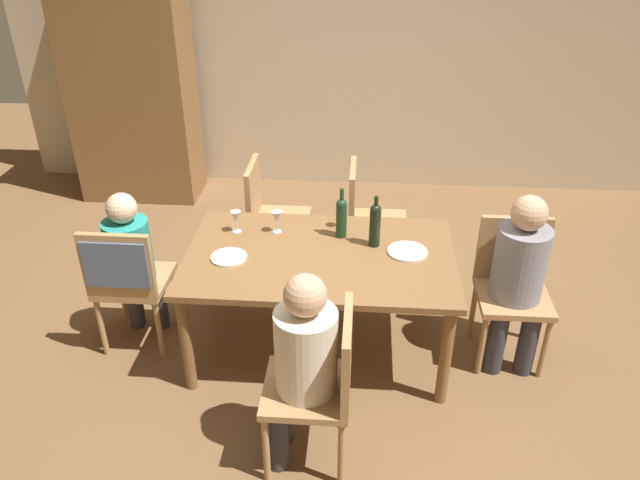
{
  "coord_description": "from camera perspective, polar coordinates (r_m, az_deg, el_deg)",
  "views": [
    {
      "loc": [
        0.24,
        -3.19,
        2.67
      ],
      "look_at": [
        0.0,
        0.0,
        0.82
      ],
      "focal_mm": 34.23,
      "sensor_mm": 36.0,
      "label": 1
    }
  ],
  "objects": [
    {
      "name": "ground_plane",
      "position": [
        4.17,
        0.0,
        -9.82
      ],
      "size": [
        10.0,
        10.0,
        0.0
      ],
      "primitive_type": "plane",
      "color": "brown"
    },
    {
      "name": "rear_room_partition",
      "position": [
        6.06,
        2.05,
        17.42
      ],
      "size": [
        6.4,
        0.12,
        2.7
      ],
      "primitive_type": "cube",
      "color": "beige",
      "rests_on": "ground_plane"
    },
    {
      "name": "armoire_cabinet",
      "position": [
        6.08,
        -17.24,
        13.73
      ],
      "size": [
        1.18,
        0.62,
        2.18
      ],
      "color": "brown",
      "rests_on": "ground_plane"
    },
    {
      "name": "dining_table",
      "position": [
        3.79,
        0.0,
        -2.34
      ],
      "size": [
        1.66,
        1.04,
        0.72
      ],
      "color": "brown",
      "rests_on": "ground_plane"
    },
    {
      "name": "chair_right_end",
      "position": [
        4.03,
        17.53,
        -3.57
      ],
      "size": [
        0.44,
        0.44,
        0.92
      ],
      "rotation": [
        0.0,
        0.0,
        3.14
      ],
      "color": "#A87F51",
      "rests_on": "ground_plane"
    },
    {
      "name": "chair_left_end",
      "position": [
        3.98,
        -17.8,
        -3.05
      ],
      "size": [
        0.44,
        0.46,
        0.92
      ],
      "color": "#A87F51",
      "rests_on": "ground_plane"
    },
    {
      "name": "chair_near",
      "position": [
        3.14,
        0.35,
        -12.88
      ],
      "size": [
        0.44,
        0.44,
        0.92
      ],
      "rotation": [
        0.0,
        0.0,
        1.57
      ],
      "color": "#A87F51",
      "rests_on": "ground_plane"
    },
    {
      "name": "chair_far_right",
      "position": [
        4.61,
        4.39,
        2.34
      ],
      "size": [
        0.44,
        0.44,
        0.92
      ],
      "rotation": [
        0.0,
        0.0,
        -1.57
      ],
      "color": "#A87F51",
      "rests_on": "ground_plane"
    },
    {
      "name": "chair_far_left",
      "position": [
        4.67,
        -4.8,
        2.66
      ],
      "size": [
        0.44,
        0.44,
        0.92
      ],
      "rotation": [
        0.0,
        0.0,
        -1.57
      ],
      "color": "#A87F51",
      "rests_on": "ground_plane"
    },
    {
      "name": "person_woman_host",
      "position": [
        3.87,
        18.14,
        -2.85
      ],
      "size": [
        0.32,
        0.37,
        1.16
      ],
      "rotation": [
        0.0,
        0.0,
        3.14
      ],
      "color": "#33333D",
      "rests_on": "ground_plane"
    },
    {
      "name": "person_man_bearded",
      "position": [
        4.07,
        -17.18,
        -1.46
      ],
      "size": [
        0.28,
        0.33,
        1.09
      ],
      "color": "#33333D",
      "rests_on": "ground_plane"
    },
    {
      "name": "person_man_guest",
      "position": [
        3.06,
        -1.8,
        -11.02
      ],
      "size": [
        0.36,
        0.31,
        1.15
      ],
      "rotation": [
        0.0,
        0.0,
        1.57
      ],
      "color": "#33333D",
      "rests_on": "ground_plane"
    },
    {
      "name": "wine_bottle_tall_green",
      "position": [
        3.78,
        5.17,
        1.54
      ],
      "size": [
        0.07,
        0.07,
        0.34
      ],
      "color": "black",
      "rests_on": "dining_table"
    },
    {
      "name": "wine_bottle_dark_red",
      "position": [
        3.87,
        2.02,
        2.24
      ],
      "size": [
        0.07,
        0.07,
        0.34
      ],
      "color": "#19381E",
      "rests_on": "dining_table"
    },
    {
      "name": "wine_glass_near_left",
      "position": [
        3.95,
        -4.08,
        2.11
      ],
      "size": [
        0.07,
        0.07,
        0.15
      ],
      "color": "silver",
      "rests_on": "dining_table"
    },
    {
      "name": "wine_glass_centre",
      "position": [
        3.98,
        -7.86,
        2.12
      ],
      "size": [
        0.07,
        0.07,
        0.15
      ],
      "color": "silver",
      "rests_on": "dining_table"
    },
    {
      "name": "wine_glass_near_right",
      "position": [
        4.0,
        2.07,
        2.56
      ],
      "size": [
        0.07,
        0.07,
        0.15
      ],
      "color": "silver",
      "rests_on": "dining_table"
    },
    {
      "name": "dinner_plate_host",
      "position": [
        3.74,
        -8.52,
        -1.6
      ],
      "size": [
        0.22,
        0.22,
        0.01
      ],
      "primitive_type": "cylinder",
      "color": "silver",
      "rests_on": "dining_table"
    },
    {
      "name": "dinner_plate_guest_left",
      "position": [
        3.8,
        8.18,
        -1.08
      ],
      "size": [
        0.25,
        0.25,
        0.01
      ],
      "primitive_type": "cylinder",
      "color": "silver",
      "rests_on": "dining_table"
    },
    {
      "name": "handbag",
      "position": [
        4.83,
        0.54,
        -1.98
      ],
      "size": [
        0.13,
        0.28,
        0.22
      ],
      "primitive_type": "cube",
      "rotation": [
        0.0,
        0.0,
        -1.6
      ],
      "color": "brown",
      "rests_on": "ground_plane"
    }
  ]
}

